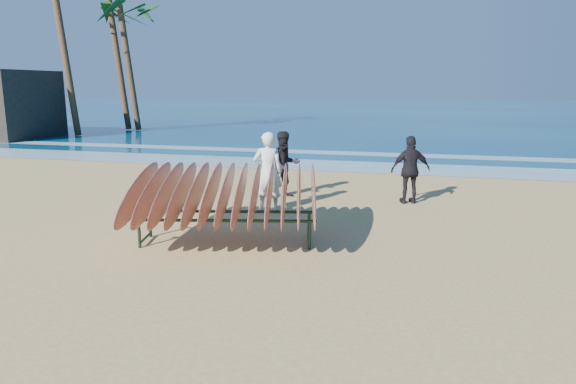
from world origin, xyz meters
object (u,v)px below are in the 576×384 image
person_white (268,172)px  person_dark_a (285,165)px  palm_mid (126,15)px  person_dark_b (410,170)px  surfboard_rack (226,193)px

person_white → person_dark_a: size_ratio=1.07×
person_dark_a → palm_mid: palm_mid is taller
palm_mid → person_dark_a: bearing=-48.7°
person_white → person_dark_b: (3.05, 1.60, -0.08)m
person_dark_b → palm_mid: 24.29m
surfboard_rack → person_dark_b: (3.07, 4.11, -0.10)m
surfboard_rack → person_white: 2.52m
person_dark_b → palm_mid: (-17.23, 16.02, 6.05)m
surfboard_rack → person_dark_a: bearing=76.8°
person_dark_a → person_white: bearing=-128.4°
person_white → person_dark_b: person_white is taller
person_white → person_dark_a: bearing=-103.6°
person_white → surfboard_rack: bearing=75.6°
person_white → palm_mid: bearing=-65.4°
surfboard_rack → person_white: (0.01, 2.52, -0.02)m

